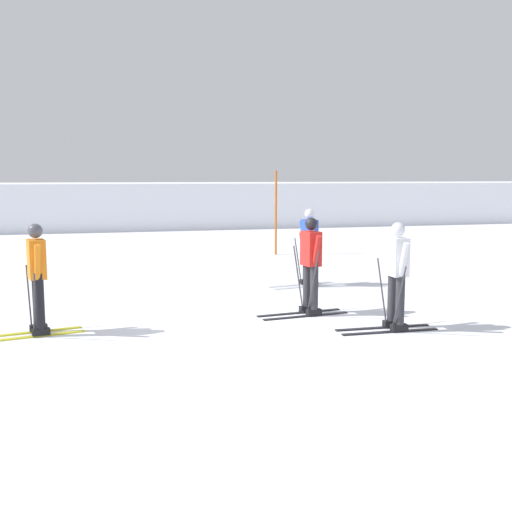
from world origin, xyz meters
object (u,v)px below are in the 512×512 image
Objects in this scene: trail_marker_pole at (276,213)px; skier_blue at (309,245)px; skier_white at (396,273)px; skier_red at (310,263)px; skier_orange at (37,276)px.

skier_blue is at bearing -98.86° from trail_marker_pole.
skier_white and skier_blue have the same top height.
skier_white and skier_red have the same top height.
skier_blue is at bearing 71.02° from skier_red.
skier_white is 1.00× the size of skier_orange.
skier_white is 9.62m from trail_marker_pole.
skier_white is at bearing -11.70° from skier_orange.
skier_red is at bearing -108.98° from skier_blue.
skier_blue and skier_orange have the same top height.
skier_red is 4.51m from skier_orange.
skier_orange is (-5.45, -2.99, -0.00)m from skier_blue.
skier_red is 0.66× the size of trail_marker_pole.
trail_marker_pole is at bearing 84.88° from skier_white.
trail_marker_pole is (1.79, 8.19, 0.38)m from skier_red.
skier_red is 1.00× the size of skier_orange.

